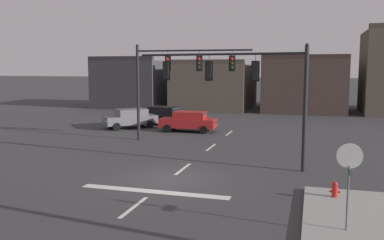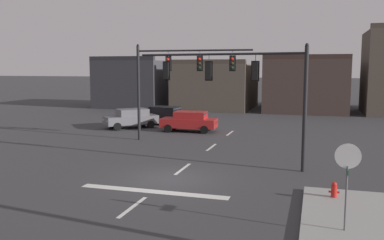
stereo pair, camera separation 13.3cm
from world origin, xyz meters
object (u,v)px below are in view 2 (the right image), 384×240
object	(u,v)px
signal_mast_near_side	(244,81)
fire_hydrant	(334,193)
signal_mast_far_side	(174,73)
car_lot_farside	(131,118)
car_lot_middle	(189,121)
car_lot_nearside	(164,115)
stop_sign	(347,166)

from	to	relation	value
signal_mast_near_side	fire_hydrant	distance (m)	7.57
signal_mast_far_side	car_lot_farside	bearing A→B (deg)	137.88
fire_hydrant	car_lot_middle	bearing A→B (deg)	124.57
car_lot_middle	car_lot_farside	bearing A→B (deg)	174.04
car_lot_middle	car_lot_farside	world-z (taller)	same
signal_mast_near_side	car_lot_middle	distance (m)	12.49
car_lot_nearside	signal_mast_near_side	bearing A→B (deg)	-55.40
car_lot_nearside	fire_hydrant	distance (m)	23.05
signal_mast_far_side	car_lot_middle	bearing A→B (deg)	93.86
car_lot_nearside	car_lot_middle	size ratio (longest dim) A/B	1.02
signal_mast_far_side	fire_hydrant	bearing A→B (deg)	-46.33
signal_mast_near_side	stop_sign	bearing A→B (deg)	-60.85
signal_mast_far_side	stop_sign	world-z (taller)	signal_mast_far_side
stop_sign	car_lot_middle	distance (m)	21.23
car_lot_middle	fire_hydrant	world-z (taller)	car_lot_middle
car_lot_nearside	stop_sign	bearing A→B (deg)	-57.33
car_lot_farside	car_lot_nearside	bearing A→B (deg)	57.18
fire_hydrant	signal_mast_far_side	bearing A→B (deg)	133.67
signal_mast_far_side	fire_hydrant	xyz separation A→B (m)	(10.06, -10.54, -4.38)
signal_mast_far_side	car_lot_nearside	xyz separation A→B (m)	(-3.74, 7.92, -3.85)
stop_sign	car_lot_farside	xyz separation A→B (m)	(-15.83, 18.93, -1.29)
fire_hydrant	stop_sign	bearing A→B (deg)	-86.87
signal_mast_near_side	car_lot_middle	world-z (taller)	signal_mast_near_side
signal_mast_far_side	car_lot_nearside	size ratio (longest dim) A/B	1.73
car_lot_middle	car_lot_farside	distance (m)	5.31
signal_mast_far_side	fire_hydrant	world-z (taller)	signal_mast_far_side
stop_sign	car_lot_middle	xyz separation A→B (m)	(-10.54, 18.38, -1.29)
stop_sign	car_lot_farside	distance (m)	24.71
car_lot_nearside	fire_hydrant	xyz separation A→B (m)	(13.80, -18.46, -0.53)
signal_mast_far_side	stop_sign	distance (m)	17.44
car_lot_middle	fire_hydrant	distance (m)	18.27
signal_mast_near_side	car_lot_middle	bearing A→B (deg)	120.37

